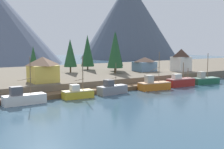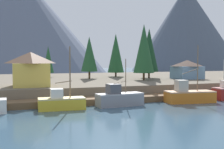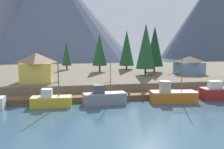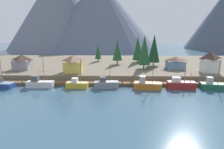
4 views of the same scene
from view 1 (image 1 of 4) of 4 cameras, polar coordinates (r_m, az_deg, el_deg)
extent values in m
cube|color=#335166|center=(86.76, -7.42, -2.06)|extent=(400.00, 400.00, 1.00)
cube|color=brown|center=(71.09, -0.97, -3.01)|extent=(80.00, 4.00, 1.00)
cylinder|color=brown|center=(60.99, -16.08, -4.50)|extent=(0.36, 0.36, 1.60)
cylinder|color=brown|center=(63.81, -9.21, -3.87)|extent=(0.36, 0.36, 1.60)
cylinder|color=brown|center=(67.46, -3.01, -3.26)|extent=(0.36, 0.36, 1.60)
cylinder|color=brown|center=(71.82, 2.49, -2.68)|extent=(0.36, 0.36, 1.60)
cylinder|color=brown|center=(76.77, 7.32, -2.15)|extent=(0.36, 0.36, 1.60)
cylinder|color=brown|center=(82.20, 11.53, -1.68)|extent=(0.36, 0.36, 1.60)
cylinder|color=brown|center=(88.02, 15.21, -1.26)|extent=(0.36, 0.36, 1.60)
cylinder|color=brown|center=(94.16, 18.41, -0.88)|extent=(0.36, 0.36, 1.60)
cube|color=#665B4C|center=(97.37, -10.57, -0.19)|extent=(400.00, 56.00, 2.50)
cone|color=#475160|center=(240.60, 3.33, 10.84)|extent=(79.76, 79.76, 63.08)
cube|color=silver|center=(58.93, -17.00, -4.85)|extent=(8.22, 2.76, 1.69)
cube|color=silver|center=(58.76, -17.03, -3.94)|extent=(8.22, 2.76, 0.20)
cube|color=#4C4C51|center=(58.17, -18.51, -3.13)|extent=(2.20, 1.63, 1.72)
cylinder|color=brown|center=(58.64, -15.91, -0.17)|extent=(0.14, 0.14, 7.42)
cylinder|color=brown|center=(58.38, -16.92, -0.93)|extent=(2.78, 0.13, 0.37)
cube|color=gold|center=(63.01, -6.81, -4.00)|extent=(6.81, 3.09, 1.51)
cube|color=tan|center=(62.87, -6.82, -3.23)|extent=(6.81, 3.09, 0.20)
cube|color=silver|center=(62.47, -7.42, -2.59)|extent=(1.83, 1.94, 1.32)
cylinder|color=brown|center=(62.86, -5.83, 0.29)|extent=(0.19, 0.19, 7.43)
cylinder|color=brown|center=(62.64, -6.61, -1.06)|extent=(2.38, 0.27, 0.43)
cube|color=gray|center=(67.50, 0.08, -3.15)|extent=(7.60, 3.12, 1.81)
cube|color=#9F9FA2|center=(67.34, 0.08, -2.31)|extent=(7.60, 3.12, 0.20)
cube|color=#4C4C51|center=(66.54, -0.66, -1.68)|extent=(1.97, 2.08, 1.48)
cylinder|color=brown|center=(67.65, 0.77, 0.10)|extent=(0.12, 0.12, 5.37)
cylinder|color=brown|center=(67.15, 0.13, -0.78)|extent=(2.39, 0.30, 0.53)
cube|color=#CC6B1E|center=(74.68, 8.38, -2.34)|extent=(8.54, 4.25, 1.76)
cube|color=tan|center=(74.55, 8.39, -1.59)|extent=(8.54, 4.25, 0.20)
cube|color=#B2AD9E|center=(73.54, 7.38, -0.87)|extent=(1.95, 2.08, 1.87)
cylinder|color=brown|center=(74.92, 9.33, 1.49)|extent=(0.15, 0.15, 7.75)
cylinder|color=brown|center=(74.24, 8.52, 1.07)|extent=(3.03, 0.52, 1.07)
cube|color=maroon|center=(82.14, 13.46, -1.59)|extent=(8.34, 3.34, 1.99)
cube|color=#AD6C6A|center=(82.00, 13.48, -0.83)|extent=(8.34, 3.34, 0.20)
cube|color=silver|center=(80.87, 12.71, -0.37)|extent=(2.47, 1.77, 1.32)
cylinder|color=brown|center=(82.38, 13.97, 0.80)|extent=(0.20, 0.20, 4.42)
cylinder|color=brown|center=(83.71, 14.83, 0.30)|extent=(0.17, 0.17, 2.79)
cube|color=#1E5B3D|center=(89.34, 18.05, -1.23)|extent=(8.57, 4.35, 1.62)
cube|color=gray|center=(89.23, 18.07, -0.65)|extent=(8.57, 4.35, 0.20)
cube|color=#B2AD9E|center=(88.00, 17.30, -0.04)|extent=(1.90, 2.05, 1.85)
cylinder|color=brown|center=(89.33, 18.46, 1.72)|extent=(0.18, 0.18, 7.18)
cube|color=#6689A8|center=(98.24, 6.46, 1.61)|extent=(6.65, 5.65, 3.20)
pyramid|color=#422D23|center=(98.08, 6.47, 2.99)|extent=(6.98, 5.94, 1.56)
cube|color=silver|center=(100.35, 13.53, 2.06)|extent=(5.60, 4.80, 4.90)
pyramid|color=#422D23|center=(100.17, 13.58, 4.21)|extent=(5.88, 5.04, 2.63)
cube|color=gold|center=(71.69, -13.55, 0.17)|extent=(6.10, 6.46, 4.11)
pyramid|color=brown|center=(71.44, -13.61, 2.62)|extent=(6.40, 6.79, 2.04)
cylinder|color=#4C3823|center=(98.55, -15.27, 0.89)|extent=(0.50, 0.50, 1.29)
cone|color=#1E4C28|center=(98.27, -15.34, 3.38)|extent=(2.98, 2.98, 7.32)
cylinder|color=#4C3823|center=(98.74, 0.76, 1.23)|extent=(0.50, 0.50, 1.71)
cone|color=#14381E|center=(98.40, 0.76, 5.04)|extent=(4.98, 4.98, 11.43)
cylinder|color=#4C3823|center=(94.17, -8.24, 0.98)|extent=(0.50, 0.50, 1.85)
cone|color=#1E4C28|center=(93.85, -8.29, 4.27)|extent=(4.25, 4.25, 8.97)
cylinder|color=#4C3823|center=(103.55, -4.84, 1.31)|extent=(0.50, 0.50, 1.22)
cone|color=#1E4C28|center=(103.21, -4.88, 4.74)|extent=(4.72, 4.72, 11.18)
cylinder|color=#4C3823|center=(90.52, 0.59, 0.80)|extent=(0.50, 0.50, 1.74)
cone|color=#1E4C28|center=(90.14, 0.60, 4.99)|extent=(4.92, 4.92, 11.49)
camera|label=2|loc=(26.37, 20.14, -4.65)|focal=44.68mm
camera|label=3|loc=(33.05, 32.81, 2.71)|focal=39.98mm
camera|label=4|loc=(41.21, 65.11, 10.59)|focal=32.95mm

